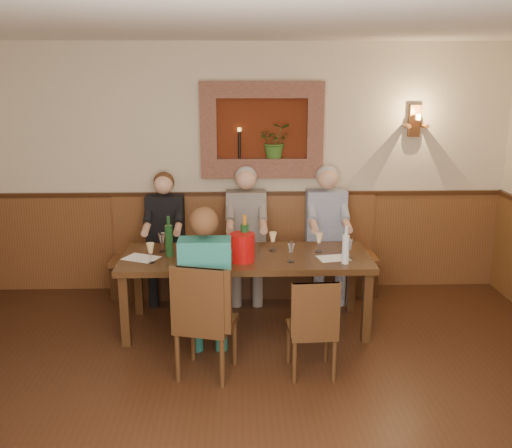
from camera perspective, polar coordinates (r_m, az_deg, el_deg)
The scene contains 30 objects.
ground_plane at distance 4.20m, azimuth -0.54°, elevation -20.88°, with size 6.00×6.00×0.00m, color #331C0E.
room_shell at distance 3.46m, azimuth -0.62°, elevation 5.45°, with size 6.04×6.04×2.82m.
wainscoting at distance 3.89m, azimuth -0.56°, elevation -13.83°, with size 6.02×6.02×1.15m.
wall_niche at distance 6.40m, azimuth 0.96°, elevation 8.95°, with size 1.36×0.30×1.06m.
wall_sconce at distance 6.67m, azimuth 15.59°, elevation 9.84°, with size 0.25×0.20×0.35m.
dining_table at distance 5.56m, azimuth -1.02°, elevation -3.88°, with size 2.40×0.90×0.75m.
bench at distance 6.56m, azimuth -1.13°, elevation -4.14°, with size 3.00×0.45×1.11m.
chair_near_left at distance 4.86m, azimuth -5.04°, elevation -11.68°, with size 0.54×0.54×1.00m.
chair_near_right at distance 4.89m, azimuth 5.55°, elevation -12.00°, with size 0.40×0.40×0.87m.
person_bench_left at distance 6.43m, azimuth -9.05°, elevation -2.30°, with size 0.42×0.51×1.42m.
person_bench_mid at distance 6.37m, azimuth -0.97°, elevation -2.01°, with size 0.44×0.54×1.48m.
person_bench_right at distance 6.45m, azimuth 7.04°, elevation -1.91°, with size 0.44×0.54×1.48m.
person_chair_front at distance 4.86m, azimuth -4.97°, elevation -7.72°, with size 0.43×0.52×1.44m.
spittoon_bucket at distance 5.33m, azimuth -1.38°, elevation -2.36°, with size 0.23×0.23×0.26m, color red.
wine_bottle_green_a at distance 5.39m, azimuth -1.14°, elevation -1.67°, with size 0.09×0.09×0.43m.
wine_bottle_green_b at distance 5.53m, azimuth -8.69°, elevation -1.58°, with size 0.09×0.09×0.40m.
water_bottle at distance 5.32m, azimuth 8.95°, elevation -2.42°, with size 0.07×0.07×0.36m.
tasting_sheet_a at distance 5.56m, azimuth -11.39°, elevation -3.35°, with size 0.32×0.23×0.00m, color white.
tasting_sheet_b at distance 5.42m, azimuth -2.06°, elevation -3.53°, with size 0.27×0.19×0.00m, color white.
tasting_sheet_c at distance 5.50m, azimuth 7.76°, elevation -3.40°, with size 0.29×0.21×0.00m, color white.
tasting_sheet_d at distance 5.28m, azimuth -5.34°, elevation -4.09°, with size 0.30×0.21×0.00m, color white.
wine_glass_0 at distance 5.18m, azimuth -3.36°, elevation -3.31°, with size 0.08×0.08×0.19m, color #F0D68F, non-canonical shape.
wine_glass_1 at distance 5.64m, azimuth 1.69°, elevation -1.78°, with size 0.08×0.08×0.19m, color #F0D68F, non-canonical shape.
wine_glass_2 at distance 5.46m, azimuth 9.30°, elevation -2.53°, with size 0.08×0.08×0.19m, color white, non-canonical shape.
wine_glass_3 at distance 5.33m, azimuth 3.53°, elevation -2.82°, with size 0.08×0.08×0.19m, color white, non-canonical shape.
wine_glass_4 at distance 5.31m, azimuth -6.20°, elevation -2.93°, with size 0.08×0.08×0.19m, color #F0D68F, non-canonical shape.
wine_glass_5 at distance 5.38m, azimuth -10.49°, elevation -2.87°, with size 0.08×0.08×0.19m, color #F0D68F, non-canonical shape.
wine_glass_6 at distance 5.64m, azimuth 6.30°, elevation -1.87°, with size 0.08×0.08×0.19m, color #F0D68F, non-canonical shape.
wine_glass_7 at distance 5.69m, azimuth -9.38°, elevation -1.83°, with size 0.08×0.08×0.19m, color white, non-canonical shape.
wine_glass_8 at distance 5.41m, azimuth -1.14°, elevation -2.52°, with size 0.08×0.08×0.19m, color #F0D68F, non-canonical shape.
Camera 1 is at (-0.08, -3.42, 2.44)m, focal length 40.00 mm.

